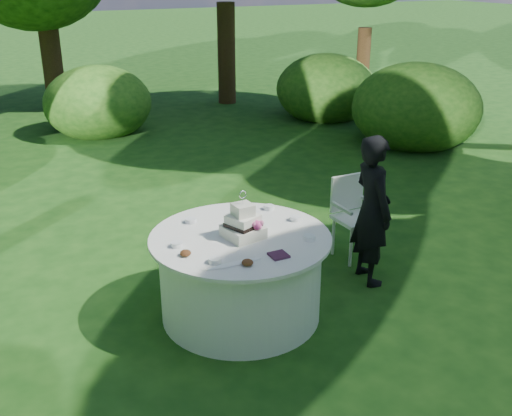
# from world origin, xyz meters

# --- Properties ---
(ground) EXTENTS (80.00, 80.00, 0.00)m
(ground) POSITION_xyz_m (0.00, 0.00, 0.00)
(ground) COLOR #133B10
(ground) RESTS_ON ground
(napkins) EXTENTS (0.14, 0.14, 0.02)m
(napkins) POSITION_xyz_m (0.11, -0.48, 0.78)
(napkins) COLOR #441D38
(napkins) RESTS_ON table
(feather_plume) EXTENTS (0.48, 0.07, 0.01)m
(feather_plume) POSITION_xyz_m (-0.27, -0.45, 0.78)
(feather_plume) COLOR white
(feather_plume) RESTS_ON table
(guest) EXTENTS (0.43, 0.58, 1.48)m
(guest) POSITION_xyz_m (1.40, 0.03, 0.74)
(guest) COLOR black
(guest) RESTS_ON ground
(table) EXTENTS (1.56, 1.56, 0.77)m
(table) POSITION_xyz_m (0.00, 0.00, 0.39)
(table) COLOR white
(table) RESTS_ON ground
(cake) EXTENTS (0.34, 0.34, 0.42)m
(cake) POSITION_xyz_m (0.02, -0.03, 0.88)
(cake) COLOR silver
(cake) RESTS_ON table
(chair) EXTENTS (0.41, 0.40, 0.88)m
(chair) POSITION_xyz_m (1.56, 0.57, 0.52)
(chair) COLOR white
(chair) RESTS_ON ground
(votives) EXTENTS (1.24, 0.92, 0.04)m
(votives) POSITION_xyz_m (0.06, 0.05, 0.79)
(votives) COLOR white
(votives) RESTS_ON table
(petal_cups) EXTENTS (0.46, 0.45, 0.05)m
(petal_cups) POSITION_xyz_m (-0.36, -0.33, 0.79)
(petal_cups) COLOR #562D16
(petal_cups) RESTS_ON table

